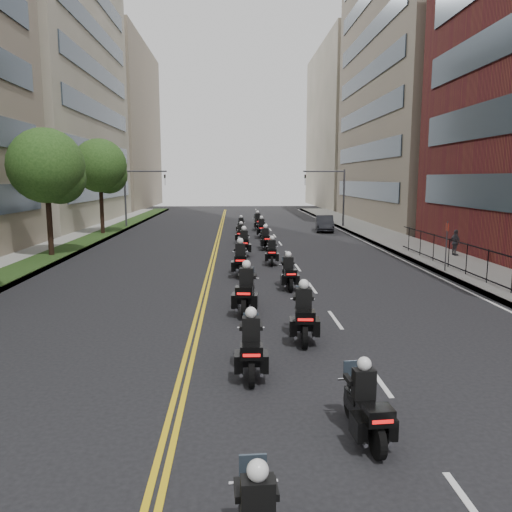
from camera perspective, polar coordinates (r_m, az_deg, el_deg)
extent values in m
cube|color=gray|center=(33.86, 18.60, 0.48)|extent=(4.00, 90.00, 0.15)
cube|color=gray|center=(33.70, -23.02, 0.20)|extent=(4.00, 90.00, 0.15)
cube|color=#213E16|center=(33.41, -21.74, 0.37)|extent=(2.00, 90.00, 0.04)
cube|color=gray|center=(59.31, 19.98, 18.32)|extent=(15.00, 28.00, 30.00)
cube|color=#333F4C|center=(56.07, 12.15, 7.41)|extent=(0.12, 24.08, 1.80)
cube|color=#333F4C|center=(56.12, 12.28, 11.50)|extent=(0.12, 24.08, 1.80)
cube|color=#333F4C|center=(56.46, 12.42, 15.55)|extent=(0.12, 24.08, 1.80)
cube|color=#333F4C|center=(57.07, 12.56, 19.54)|extent=(0.12, 24.08, 1.80)
cube|color=#333F4C|center=(57.96, 12.71, 23.42)|extent=(0.12, 24.08, 1.80)
cube|color=gray|center=(87.38, 12.18, 14.11)|extent=(15.00, 28.00, 26.00)
cube|color=gray|center=(59.70, -25.55, 19.89)|extent=(16.00, 28.00, 34.00)
cube|color=#333F4C|center=(55.95, -16.94, 7.22)|extent=(0.12, 24.08, 1.80)
cube|color=#333F4C|center=(56.00, -17.13, 11.31)|extent=(0.12, 24.08, 1.80)
cube|color=#333F4C|center=(56.34, -17.32, 15.38)|extent=(0.12, 24.08, 1.80)
cube|color=#333F4C|center=(56.96, -17.51, 19.37)|extent=(0.12, 24.08, 1.80)
cube|color=#333F4C|center=(57.85, -17.72, 23.26)|extent=(0.12, 24.08, 1.80)
cube|color=gray|center=(87.39, -17.55, 13.90)|extent=(16.00, 28.00, 26.00)
cylinder|color=black|center=(32.23, -22.56, 4.30)|extent=(0.32, 0.32, 5.11)
sphere|color=#1D4316|center=(32.16, -22.87, 9.49)|extent=(4.40, 4.40, 4.40)
sphere|color=#1D4316|center=(32.33, -21.54, 8.26)|extent=(3.08, 3.08, 3.08)
cylinder|color=black|center=(43.68, -17.24, 5.79)|extent=(0.32, 0.32, 5.39)
sphere|color=#1D4316|center=(43.64, -17.43, 9.83)|extent=(4.40, 4.40, 4.40)
sphere|color=#1D4316|center=(43.87, -16.48, 8.86)|extent=(3.08, 3.08, 3.08)
cylinder|color=#3F3F44|center=(49.45, 9.99, 6.49)|extent=(0.18, 0.18, 5.60)
cylinder|color=#3F3F44|center=(49.02, 7.76, 9.56)|extent=(4.00, 0.14, 0.14)
imported|color=black|center=(48.72, 5.64, 8.67)|extent=(0.16, 0.20, 1.00)
cylinder|color=#3F3F44|center=(49.35, -14.71, 6.33)|extent=(0.18, 0.18, 5.60)
cylinder|color=#3F3F44|center=(48.94, -12.51, 9.44)|extent=(4.00, 0.14, 0.14)
imported|color=black|center=(48.66, -10.36, 8.57)|extent=(0.16, 0.20, 1.00)
cube|color=black|center=(6.49, 0.20, -26.20)|extent=(0.41, 0.27, 0.57)
sphere|color=silver|center=(6.29, 0.19, -23.30)|extent=(0.26, 0.26, 0.26)
cylinder|color=black|center=(9.32, 13.72, -19.88)|extent=(0.18, 0.63, 0.62)
cylinder|color=black|center=(10.53, 10.81, -16.23)|extent=(0.18, 0.63, 0.62)
cube|color=black|center=(9.81, 12.22, -16.62)|extent=(0.48, 1.25, 0.36)
cube|color=silver|center=(9.94, 12.08, -17.60)|extent=(0.38, 0.53, 0.27)
cube|color=black|center=(9.10, 13.84, -17.27)|extent=(0.50, 0.42, 0.29)
cube|color=red|center=(8.95, 14.29, -17.88)|extent=(0.36, 0.06, 0.06)
cube|color=black|center=(9.66, 12.21, -14.08)|extent=(0.42, 0.29, 0.56)
sphere|color=silver|center=(9.53, 12.27, -11.94)|extent=(0.26, 0.26, 0.26)
cylinder|color=black|center=(11.74, -0.52, -13.21)|extent=(0.16, 0.68, 0.67)
cylinder|color=black|center=(13.22, -0.60, -10.62)|extent=(0.16, 0.68, 0.67)
cube|color=black|center=(12.38, -0.56, -10.63)|extent=(0.45, 1.35, 0.40)
cube|color=silver|center=(12.51, -0.56, -11.54)|extent=(0.39, 0.55, 0.30)
cube|color=black|center=(11.56, -0.52, -10.84)|extent=(0.53, 0.43, 0.32)
cube|color=red|center=(11.37, -0.51, -11.28)|extent=(0.40, 0.04, 0.07)
cube|color=black|center=(12.27, -0.57, -8.37)|extent=(0.44, 0.29, 0.62)
sphere|color=silver|center=(12.17, -0.57, -6.48)|extent=(0.29, 0.29, 0.29)
cylinder|color=black|center=(14.27, 5.60, -9.07)|extent=(0.22, 0.74, 0.73)
cylinder|color=black|center=(15.91, 5.29, -7.17)|extent=(0.22, 0.74, 0.73)
cube|color=black|center=(15.00, 5.45, -6.97)|extent=(0.58, 1.48, 0.43)
cube|color=silver|center=(15.12, 5.43, -7.81)|extent=(0.46, 0.62, 0.32)
cube|color=black|center=(14.11, 5.63, -6.92)|extent=(0.60, 0.50, 0.34)
cube|color=red|center=(13.90, 5.68, -7.25)|extent=(0.43, 0.07, 0.07)
cube|color=black|center=(14.92, 5.47, -4.94)|extent=(0.50, 0.34, 0.66)
sphere|color=silver|center=(14.82, 5.49, -3.24)|extent=(0.31, 0.31, 0.31)
cylinder|color=black|center=(17.05, -1.35, -5.98)|extent=(0.24, 0.77, 0.76)
cylinder|color=black|center=(18.78, -0.88, -4.58)|extent=(0.24, 0.77, 0.76)
cube|color=black|center=(17.84, -1.11, -4.27)|extent=(0.63, 1.55, 0.45)
cube|color=silver|center=(17.95, -1.09, -5.03)|extent=(0.49, 0.66, 0.34)
cube|color=black|center=(16.91, -1.36, -4.07)|extent=(0.63, 0.53, 0.36)
cube|color=red|center=(16.69, -1.43, -4.33)|extent=(0.45, 0.08, 0.08)
cube|color=black|center=(17.77, -1.10, -2.48)|extent=(0.52, 0.36, 0.69)
sphere|color=silver|center=(17.70, -1.10, -0.98)|extent=(0.32, 0.32, 0.32)
cylinder|color=black|center=(21.04, 3.97, -3.28)|extent=(0.15, 0.66, 0.65)
cylinder|color=black|center=(22.54, 3.46, -2.45)|extent=(0.15, 0.66, 0.65)
cube|color=black|center=(21.74, 3.71, -2.16)|extent=(0.43, 1.31, 0.38)
cube|color=silver|center=(21.83, 3.69, -2.70)|extent=(0.37, 0.54, 0.29)
cube|color=black|center=(20.94, 3.98, -1.94)|extent=(0.51, 0.41, 0.31)
cube|color=red|center=(20.75, 4.06, -2.09)|extent=(0.39, 0.04, 0.07)
cube|color=black|center=(21.70, 3.71, -0.88)|extent=(0.43, 0.28, 0.60)
sphere|color=silver|center=(21.64, 3.72, 0.17)|extent=(0.28, 0.28, 0.28)
cylinder|color=black|center=(23.71, -1.79, -1.75)|extent=(0.16, 0.76, 0.75)
cylinder|color=black|center=(25.45, -1.81, -1.02)|extent=(0.16, 0.76, 0.75)
cube|color=black|center=(24.53, -1.81, -0.66)|extent=(0.48, 1.50, 0.44)
cube|color=silver|center=(24.62, -1.81, -1.22)|extent=(0.43, 0.61, 0.33)
cube|color=black|center=(23.61, -1.80, -0.38)|extent=(0.58, 0.47, 0.35)
cube|color=red|center=(23.38, -1.80, -0.52)|extent=(0.44, 0.04, 0.08)
cube|color=black|center=(24.49, -1.81, 0.64)|extent=(0.49, 0.32, 0.69)
sphere|color=silver|center=(24.44, -1.82, 1.73)|extent=(0.32, 0.32, 0.32)
cylinder|color=black|center=(27.04, 1.83, -0.54)|extent=(0.18, 0.66, 0.65)
cylinder|color=black|center=(28.54, 1.84, -0.04)|extent=(0.18, 0.66, 0.65)
cube|color=black|center=(27.75, 1.84, 0.25)|extent=(0.50, 1.31, 0.38)
cube|color=silver|center=(27.83, 1.84, -0.18)|extent=(0.40, 0.55, 0.29)
cube|color=black|center=(26.97, 1.84, 0.49)|extent=(0.52, 0.44, 0.30)
cube|color=red|center=(26.77, 1.83, 0.39)|extent=(0.38, 0.06, 0.07)
cube|color=black|center=(27.73, 1.84, 1.24)|extent=(0.44, 0.30, 0.59)
sphere|color=silver|center=(27.69, 1.85, 2.06)|extent=(0.28, 0.28, 0.28)
cylinder|color=black|center=(30.03, -1.37, 0.50)|extent=(0.16, 0.75, 0.75)
cylinder|color=black|center=(31.76, -1.40, 0.96)|extent=(0.16, 0.75, 0.75)
cube|color=black|center=(30.85, -1.39, 1.30)|extent=(0.48, 1.48, 0.44)
cube|color=silver|center=(30.94, -1.39, 0.85)|extent=(0.42, 0.61, 0.33)
cube|color=black|center=(29.95, -1.38, 1.58)|extent=(0.58, 0.47, 0.35)
cube|color=red|center=(29.73, -1.37, 1.48)|extent=(0.44, 0.04, 0.08)
cube|color=black|center=(30.84, -1.40, 2.32)|extent=(0.49, 0.31, 0.68)
sphere|color=silver|center=(30.80, -1.40, 3.17)|extent=(0.32, 0.32, 0.32)
cylinder|color=black|center=(32.74, 1.28, 1.14)|extent=(0.20, 0.69, 0.68)
cylinder|color=black|center=(34.31, 0.87, 1.50)|extent=(0.20, 0.69, 0.68)
cube|color=black|center=(33.49, 1.07, 1.80)|extent=(0.54, 1.39, 0.40)
cube|color=silver|center=(33.57, 1.06, 1.42)|extent=(0.43, 0.58, 0.30)
cube|color=black|center=(32.68, 1.28, 2.05)|extent=(0.56, 0.46, 0.32)
cube|color=red|center=(32.47, 1.34, 1.97)|extent=(0.40, 0.06, 0.07)
cube|color=black|center=(33.48, 1.06, 2.66)|extent=(0.46, 0.32, 0.62)
sphere|color=silver|center=(33.45, 1.06, 3.38)|extent=(0.29, 0.29, 0.29)
cylinder|color=black|center=(36.15, -1.81, 1.85)|extent=(0.19, 0.66, 0.66)
cylinder|color=black|center=(37.68, -1.63, 2.14)|extent=(0.19, 0.66, 0.66)
cube|color=black|center=(36.88, -1.72, 2.41)|extent=(0.52, 1.33, 0.39)
cube|color=silver|center=(36.95, -1.71, 2.08)|extent=(0.41, 0.56, 0.29)
cube|color=black|center=(36.09, -1.81, 2.64)|extent=(0.53, 0.45, 0.31)
cube|color=red|center=(35.89, -1.83, 2.58)|extent=(0.39, 0.06, 0.07)
cube|color=black|center=(36.88, -1.72, 3.17)|extent=(0.45, 0.31, 0.60)
sphere|color=silver|center=(36.85, -1.72, 3.79)|extent=(0.28, 0.28, 0.28)
cylinder|color=black|center=(39.31, 0.70, 2.47)|extent=(0.15, 0.72, 0.72)
cylinder|color=black|center=(40.99, 0.57, 2.74)|extent=(0.15, 0.72, 0.72)
cube|color=black|center=(40.12, 0.63, 3.03)|extent=(0.45, 1.43, 0.42)
cube|color=silver|center=(40.20, 0.63, 2.69)|extent=(0.40, 0.58, 0.32)
cube|color=black|center=(39.25, 0.70, 3.27)|extent=(0.55, 0.45, 0.34)
cube|color=red|center=(39.03, 0.72, 3.21)|extent=(0.42, 0.03, 0.07)
cube|color=black|center=(40.12, 0.63, 3.79)|extent=(0.47, 0.30, 0.66)
sphere|color=silver|center=(40.09, 0.63, 4.42)|extent=(0.31, 0.31, 0.31)
cylinder|color=black|center=(42.63, -1.78, 2.91)|extent=(0.18, 0.65, 0.64)
cylinder|color=black|center=(44.12, -1.66, 3.12)|extent=(0.18, 0.65, 0.64)
cube|color=black|center=(43.35, -1.72, 3.36)|extent=(0.49, 1.30, 0.38)
cube|color=silver|center=(43.42, -1.72, 3.09)|extent=(0.40, 0.54, 0.28)
cube|color=black|center=(42.58, -1.79, 3.57)|extent=(0.52, 0.43, 0.30)
cube|color=red|center=(42.39, -1.80, 3.52)|extent=(0.38, 0.06, 0.07)
cube|color=black|center=(43.36, -1.72, 3.99)|extent=(0.43, 0.29, 0.58)
sphere|color=silver|center=(43.33, -1.72, 4.51)|extent=(0.27, 0.27, 0.27)
cylinder|color=black|center=(45.13, 0.36, 3.31)|extent=(0.22, 0.75, 0.73)
cylinder|color=black|center=(46.83, 0.05, 3.51)|extent=(0.22, 0.75, 0.73)
cube|color=black|center=(45.95, 0.20, 3.79)|extent=(0.59, 1.50, 0.43)
cube|color=silver|center=(46.03, 0.19, 3.49)|extent=(0.47, 0.63, 0.32)
cube|color=black|center=(45.08, 0.37, 4.02)|extent=(0.60, 0.51, 0.35)
cube|color=red|center=(44.85, 0.41, 3.97)|extent=(0.43, 0.07, 0.08)
cube|color=black|center=(45.96, 0.19, 4.47)|extent=(0.50, 0.35, 0.67)
sphere|color=silver|center=(45.94, 0.19, 5.03)|extent=(0.31, 0.31, 0.31)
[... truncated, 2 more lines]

